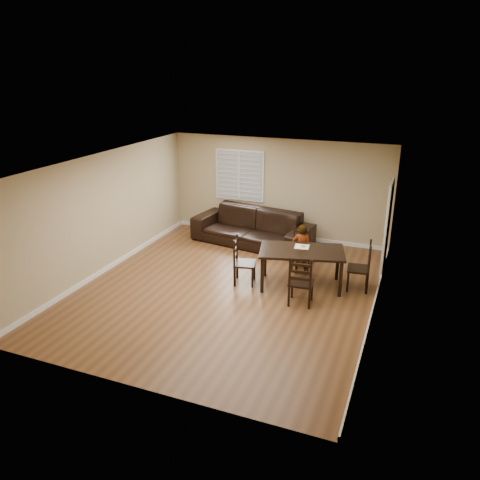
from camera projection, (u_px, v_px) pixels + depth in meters
name	position (u px, v px, depth m)	size (l,w,h in m)	color
ground	(228.00, 289.00, 9.97)	(7.00, 7.00, 0.00)	brown
room	(232.00, 205.00, 9.48)	(6.04, 7.04, 2.72)	tan
dining_table	(302.00, 254.00, 9.86)	(1.95, 1.40, 0.82)	black
chair_near	(301.00, 248.00, 10.99)	(0.49, 0.46, 0.95)	black
chair_far	(300.00, 284.00, 9.09)	(0.51, 0.48, 1.03)	black
chair_left	(239.00, 262.00, 10.10)	(0.54, 0.57, 1.05)	black
chair_right	(365.00, 268.00, 9.78)	(0.50, 0.53, 1.06)	black
child	(301.00, 249.00, 10.50)	(0.43, 0.28, 1.18)	gray
napkin	(302.00, 247.00, 10.01)	(0.30, 0.30, 0.00)	beige
donut	(303.00, 246.00, 10.00)	(0.11, 0.11, 0.04)	#C29145
sofa	(252.00, 227.00, 12.32)	(3.15, 1.23, 0.92)	black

